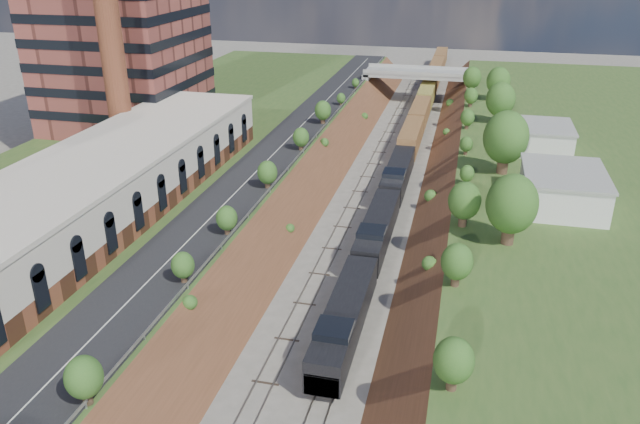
% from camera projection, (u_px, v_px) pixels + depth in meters
% --- Properties ---
extents(platform_left, '(44.00, 180.00, 5.00)m').
position_uv_depth(platform_left, '(159.00, 166.00, 94.56)').
color(platform_left, '#345322').
rests_on(platform_left, ground).
extents(platform_right, '(44.00, 180.00, 5.00)m').
position_uv_depth(platform_right, '(628.00, 206.00, 80.34)').
color(platform_right, '#345322').
rests_on(platform_right, ground).
extents(embankment_left, '(10.00, 180.00, 10.00)m').
position_uv_depth(embankment_left, '(299.00, 194.00, 90.82)').
color(embankment_left, brown).
rests_on(embankment_left, ground).
extents(embankment_right, '(10.00, 180.00, 10.00)m').
position_uv_depth(embankment_right, '(453.00, 208.00, 86.08)').
color(embankment_right, brown).
rests_on(embankment_right, ground).
extents(rail_left_track, '(1.58, 180.00, 0.18)m').
position_uv_depth(rail_left_track, '(356.00, 199.00, 88.98)').
color(rail_left_track, gray).
rests_on(rail_left_track, ground).
extents(rail_right_track, '(1.58, 180.00, 0.18)m').
position_uv_depth(rail_right_track, '(392.00, 202.00, 87.86)').
color(rail_right_track, gray).
rests_on(rail_right_track, ground).
extents(road, '(8.00, 180.00, 0.10)m').
position_uv_depth(road, '(269.00, 159.00, 89.77)').
color(road, black).
rests_on(road, platform_left).
extents(guardrail, '(0.10, 171.00, 0.70)m').
position_uv_depth(guardrail, '(296.00, 158.00, 88.51)').
color(guardrail, '#99999E').
rests_on(guardrail, platform_left).
extents(commercial_building, '(14.30, 62.30, 7.00)m').
position_uv_depth(commercial_building, '(105.00, 182.00, 71.49)').
color(commercial_building, brown).
rests_on(commercial_building, platform_left).
extents(smokestack, '(3.20, 3.20, 40.00)m').
position_uv_depth(smokestack, '(107.00, 14.00, 82.64)').
color(smokestack, brown).
rests_on(smokestack, platform_left).
extents(overpass, '(24.50, 8.30, 7.40)m').
position_uv_depth(overpass, '(418.00, 80.00, 141.71)').
color(overpass, gray).
rests_on(overpass, ground).
extents(white_building_near, '(9.00, 12.00, 4.00)m').
position_uv_depth(white_building_near, '(563.00, 190.00, 73.46)').
color(white_building_near, silver).
rests_on(white_building_near, platform_right).
extents(white_building_far, '(8.00, 10.00, 3.60)m').
position_uv_depth(white_building_far, '(542.00, 138.00, 93.25)').
color(white_building_far, silver).
rests_on(white_building_far, platform_right).
extents(tree_right_large, '(5.25, 5.25, 7.61)m').
position_uv_depth(tree_right_large, '(512.00, 205.00, 63.22)').
color(tree_right_large, '#473323').
rests_on(tree_right_large, platform_right).
extents(tree_left_crest, '(2.45, 2.45, 3.55)m').
position_uv_depth(tree_left_crest, '(164.00, 289.00, 52.55)').
color(tree_left_crest, '#473323').
rests_on(tree_left_crest, platform_left).
extents(freight_train, '(3.09, 157.46, 4.61)m').
position_uv_depth(freight_train, '(419.00, 116.00, 121.14)').
color(freight_train, black).
rests_on(freight_train, ground).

